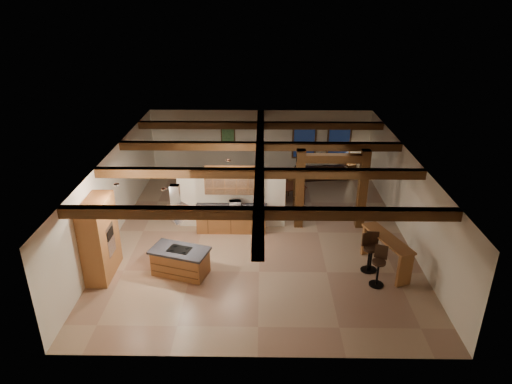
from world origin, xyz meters
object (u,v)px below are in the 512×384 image
(kitchen_island, at_px, (180,261))
(bar_counter, at_px, (386,248))
(dining_table, at_px, (279,194))
(sofa, at_px, (322,171))

(kitchen_island, bearing_deg, bar_counter, 3.27)
(dining_table, height_order, sofa, dining_table)
(dining_table, bearing_deg, bar_counter, -76.40)
(kitchen_island, relative_size, bar_counter, 0.89)
(dining_table, relative_size, sofa, 0.84)
(sofa, bearing_deg, kitchen_island, 49.38)
(bar_counter, bearing_deg, dining_table, 122.80)
(bar_counter, bearing_deg, kitchen_island, -176.73)
(dining_table, relative_size, bar_counter, 0.93)
(dining_table, bearing_deg, kitchen_island, -140.69)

